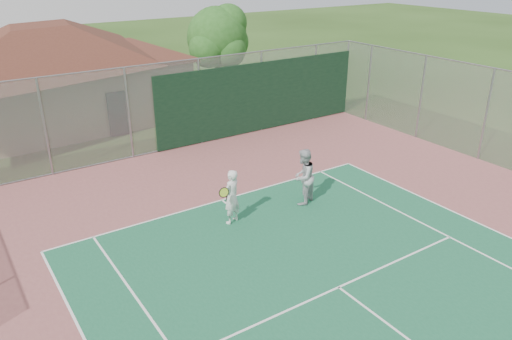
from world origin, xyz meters
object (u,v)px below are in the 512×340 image
Objects in this scene: clubhouse at (46,65)px; player_grey_back at (303,177)px; tree at (219,39)px; player_white_front at (231,197)px.

clubhouse is 7.04× the size of player_grey_back.
tree is 12.64m from player_grey_back.
clubhouse reaches higher than player_grey_back.
clubhouse is at bearing 170.38° from tree.
clubhouse is at bearing -101.96° from player_white_front.
player_grey_back is (4.40, -13.20, -1.77)m from clubhouse.
clubhouse is 2.51× the size of tree.
clubhouse reaches higher than player_white_front.
player_grey_back is at bearing -74.68° from clubhouse.
tree is 2.81× the size of player_grey_back.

